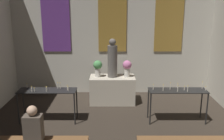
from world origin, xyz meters
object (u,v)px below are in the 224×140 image
at_px(flower_vase_right, 127,67).
at_px(candle_rack_right, 177,94).
at_px(flower_vase_left, 97,67).
at_px(statue, 112,60).
at_px(altar, 112,90).
at_px(candle_rack_left, 47,94).
at_px(person_seated, 33,125).

bearing_deg(flower_vase_right, candle_rack_right, -47.37).
relative_size(flower_vase_left, flower_vase_right, 1.00).
height_order(statue, candle_rack_right, statue).
xyz_separation_m(statue, candle_rack_right, (1.74, -1.39, -0.65)).
xyz_separation_m(altar, statue, (0.00, 0.00, 1.00)).
distance_m(flower_vase_left, candle_rack_right, 2.64).
height_order(statue, flower_vase_left, statue).
xyz_separation_m(altar, flower_vase_right, (0.47, 0.00, 0.76)).
bearing_deg(candle_rack_left, candle_rack_right, -0.00).
distance_m(altar, statue, 1.00).
height_order(altar, flower_vase_right, flower_vase_right).
distance_m(statue, flower_vase_right, 0.53).
bearing_deg(candle_rack_left, altar, 38.55).
bearing_deg(flower_vase_left, statue, 0.00).
relative_size(flower_vase_right, candle_rack_left, 0.35).
relative_size(flower_vase_left, candle_rack_right, 0.35).
distance_m(candle_rack_left, person_seated, 1.79).
distance_m(altar, candle_rack_left, 2.25).
relative_size(flower_vase_right, candle_rack_right, 0.35).
relative_size(candle_rack_left, candle_rack_right, 1.00).
height_order(flower_vase_left, candle_rack_right, flower_vase_left).
bearing_deg(statue, flower_vase_right, 0.00).
bearing_deg(person_seated, candle_rack_right, 28.26).
distance_m(altar, flower_vase_left, 0.89).
xyz_separation_m(statue, flower_vase_left, (-0.47, 0.00, -0.24)).
bearing_deg(candle_rack_left, statue, 38.55).
bearing_deg(candle_rack_left, flower_vase_left, 47.44).
bearing_deg(altar, flower_vase_left, 180.00).
bearing_deg(person_seated, flower_vase_right, 57.18).
distance_m(flower_vase_right, candle_rack_left, 2.64).
bearing_deg(statue, flower_vase_left, 180.00).
height_order(candle_rack_right, person_seated, person_seated).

